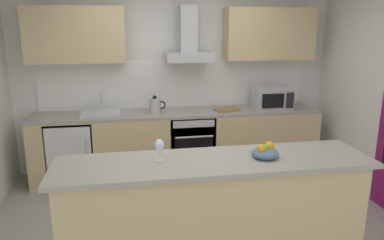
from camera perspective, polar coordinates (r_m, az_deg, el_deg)
ground at (r=3.99m, az=1.13°, el=-16.51°), size 5.38×4.62×0.02m
wall_back at (r=5.32m, az=-2.63°, el=6.45°), size 5.38×0.12×2.60m
backsplash_tile at (r=5.26m, az=-2.52°, el=5.59°), size 3.72×0.02×0.66m
counter_back at (r=5.14m, az=-1.99°, el=-3.56°), size 3.85×0.60×0.90m
counter_island at (r=3.21m, az=3.26°, el=-14.31°), size 2.55×0.64×0.99m
upper_cabinets at (r=5.04m, az=-2.38°, el=12.97°), size 3.80×0.32×0.70m
oven at (r=5.14m, az=-0.27°, el=-3.45°), size 0.60×0.62×0.80m
refrigerator at (r=5.14m, az=-17.84°, el=-4.59°), size 0.58×0.60×0.85m
microwave at (r=5.27m, az=12.16°, el=3.30°), size 0.50×0.38×0.30m
sink at (r=4.97m, az=-13.74°, el=1.11°), size 0.50×0.40×0.26m
kettle at (r=4.91m, az=-5.70°, el=2.21°), size 0.29×0.15×0.24m
range_hood at (r=5.02m, az=-0.54°, el=11.58°), size 0.62×0.45×0.72m
wine_glass at (r=2.95m, az=-5.02°, el=-3.97°), size 0.08×0.08×0.18m
fruit_bowl at (r=3.09m, az=11.15°, el=-4.83°), size 0.22×0.22×0.13m
chopping_board at (r=5.10m, az=5.43°, el=1.61°), size 0.38×0.30×0.02m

